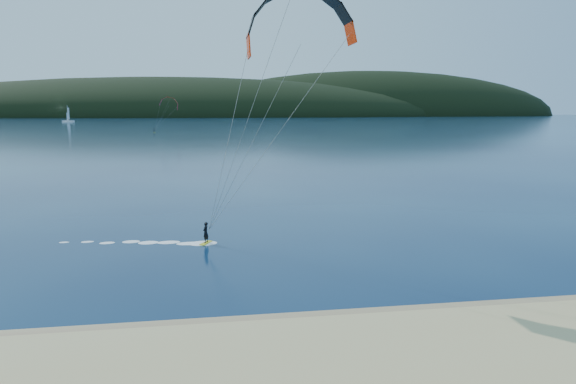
% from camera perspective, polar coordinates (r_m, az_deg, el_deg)
% --- Properties ---
extents(wet_sand, '(220.00, 2.50, 0.10)m').
position_cam_1_polar(wet_sand, '(22.14, -7.01, -15.33)').
color(wet_sand, '#997A59').
rests_on(wet_sand, ground).
extents(headland, '(1200.00, 310.00, 140.00)m').
position_cam_1_polar(headland, '(760.97, -8.74, 8.55)').
color(headland, black).
rests_on(headland, ground).
extents(kitesurfer_near, '(19.79, 8.07, 15.17)m').
position_cam_1_polar(kitesurfer_near, '(30.05, 0.33, 15.20)').
color(kitesurfer_near, gold).
rests_on(kitesurfer_near, ground).
extents(kitesurfer_far, '(11.16, 7.63, 13.93)m').
position_cam_1_polar(kitesurfer_far, '(208.38, -13.51, 9.48)').
color(kitesurfer_far, gold).
rests_on(kitesurfer_far, ground).
extents(sailboat, '(9.27, 5.82, 12.96)m').
position_cam_1_polar(sailboat, '(424.62, -23.83, 7.45)').
color(sailboat, white).
rests_on(sailboat, ground).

